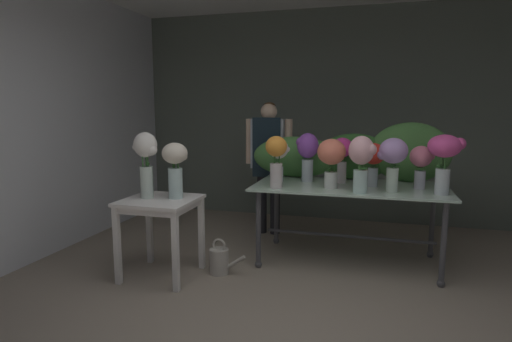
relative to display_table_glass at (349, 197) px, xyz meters
name	(u,v)px	position (x,y,z in m)	size (l,w,h in m)	color
ground_plane	(314,260)	(-0.33, -0.05, -0.68)	(7.81, 7.81, 0.00)	gray
wall_back	(334,116)	(-0.33, 1.73, 0.76)	(5.59, 0.12, 2.88)	slate
wall_left	(76,118)	(-3.13, -0.05, 0.76)	(0.12, 3.67, 2.88)	silver
display_table_glass	(349,197)	(0.00, 0.00, 0.00)	(1.86, 0.97, 0.80)	silver
side_table_white	(160,210)	(-1.64, -0.83, -0.05)	(0.65, 0.63, 0.74)	white
florist	(269,154)	(-1.02, 0.75, 0.32)	(0.58, 0.24, 1.62)	#232328
foliage_backdrop	(354,155)	(0.01, 0.37, 0.38)	(2.08, 0.28, 0.62)	#477F3D
vase_violet_lilies	(307,152)	(-0.44, 0.10, 0.42)	(0.23, 0.22, 0.51)	silver
vase_coral_tulips	(331,157)	(-0.17, -0.20, 0.42)	(0.27, 0.27, 0.47)	silver
vase_scarlet_carnations	(373,159)	(0.21, 0.01, 0.39)	(0.22, 0.22, 0.43)	silver
vase_blush_freesia	(361,158)	(0.11, -0.35, 0.43)	(0.25, 0.23, 0.52)	silver
vase_sunset_peonies	(276,157)	(-0.68, -0.33, 0.41)	(0.21, 0.21, 0.50)	silver
vase_rosy_ranunculus	(421,162)	(0.65, 0.00, 0.37)	(0.23, 0.21, 0.41)	silver
vase_lilac_hydrangea	(393,157)	(0.39, -0.23, 0.44)	(0.27, 0.25, 0.49)	silver
vase_ivory_roses	(279,154)	(-0.72, -0.03, 0.40)	(0.21, 0.20, 0.45)	silver
vase_magenta_snapdragons	(342,154)	(-0.09, 0.12, 0.42)	(0.22, 0.21, 0.46)	silver
vase_fuchsia_dahlias	(445,154)	(0.82, -0.22, 0.47)	(0.31, 0.28, 0.53)	silver
vase_white_roses_tall	(146,158)	(-1.77, -0.83, 0.42)	(0.25, 0.21, 0.60)	silver
vase_cream_lisianthus_tall	(175,166)	(-1.51, -0.76, 0.36)	(0.23, 0.23, 0.51)	silver
watering_can	(220,261)	(-1.14, -0.64, -0.55)	(0.35, 0.18, 0.34)	#B7B2A8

